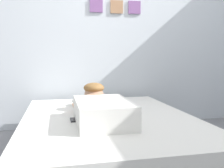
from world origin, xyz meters
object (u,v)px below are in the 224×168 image
object	(u,v)px
coffee_cup	(120,102)
person_lying	(100,106)
cell_phone	(74,120)
pillow	(96,100)
bed	(108,137)

from	to	relation	value
coffee_cup	person_lying	bearing A→B (deg)	-120.76
coffee_cup	cell_phone	bearing A→B (deg)	-135.44
cell_phone	pillow	bearing A→B (deg)	66.31
person_lying	coffee_cup	size ratio (longest dim) A/B	7.36
person_lying	pillow	bearing A→B (deg)	85.04
bed	cell_phone	size ratio (longest dim) A/B	14.26
bed	pillow	xyz separation A→B (m)	(-0.03, 0.52, 0.25)
coffee_cup	cell_phone	world-z (taller)	coffee_cup
bed	person_lying	bearing A→B (deg)	-134.59
pillow	bed	bearing A→B (deg)	-86.25
pillow	coffee_cup	bearing A→B (deg)	-23.07
bed	person_lying	world-z (taller)	person_lying
bed	pillow	size ratio (longest dim) A/B	3.84
person_lying	cell_phone	world-z (taller)	person_lying
bed	pillow	distance (m)	0.58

